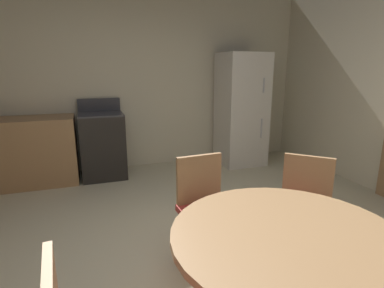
% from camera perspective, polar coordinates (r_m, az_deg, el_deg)
% --- Properties ---
extents(ground_plane, '(14.00, 14.00, 0.00)m').
position_cam_1_polar(ground_plane, '(2.51, 0.09, -23.98)').
color(ground_plane, beige).
extents(wall_back, '(5.86, 0.12, 2.70)m').
position_cam_1_polar(wall_back, '(4.88, -11.59, 11.52)').
color(wall_back, beige).
rests_on(wall_back, ground).
extents(kitchen_counter, '(1.81, 0.60, 0.90)m').
position_cam_1_polar(kitchen_counter, '(4.69, -31.66, -1.55)').
color(kitchen_counter, '#9E754C').
rests_on(kitchen_counter, ground).
extents(oven_range, '(0.60, 0.60, 1.10)m').
position_cam_1_polar(oven_range, '(4.57, -16.22, -0.13)').
color(oven_range, black).
rests_on(oven_range, ground).
extents(refrigerator, '(0.68, 0.68, 1.76)m').
position_cam_1_polar(refrigerator, '(5.01, 9.10, 6.29)').
color(refrigerator, silver).
rests_on(refrigerator, ground).
extents(dining_table, '(1.15, 1.15, 0.76)m').
position_cam_1_polar(dining_table, '(1.72, 16.90, -20.07)').
color(dining_table, '#9E754C').
rests_on(dining_table, ground).
extents(chair_northeast, '(0.57, 0.57, 0.87)m').
position_cam_1_polar(chair_northeast, '(2.60, 20.06, -10.56)').
color(chair_northeast, '#9E754C').
rests_on(chair_northeast, ground).
extents(chair_north, '(0.43, 0.43, 0.87)m').
position_cam_1_polar(chair_north, '(2.46, 2.40, -11.04)').
color(chair_north, '#9E754C').
rests_on(chair_north, ground).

